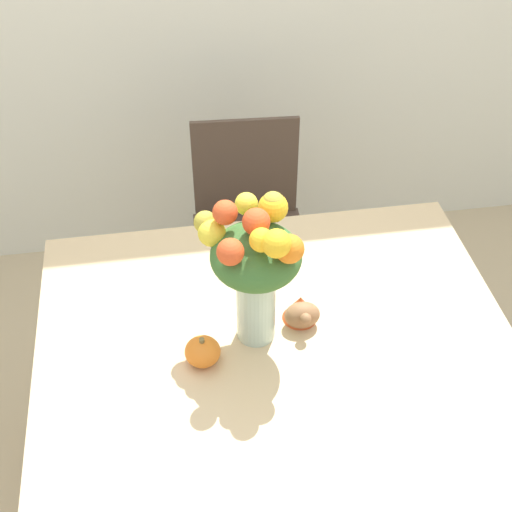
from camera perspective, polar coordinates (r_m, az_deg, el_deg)
dining_table at (r=1.93m, az=2.05°, el=-10.13°), size 1.27×1.19×0.78m
flower_vase at (r=1.75m, az=-0.07°, el=-0.60°), size 0.26×0.27×0.42m
pumpkin at (r=1.84m, az=-4.29°, el=-7.63°), size 0.09×0.09×0.08m
turkey_figurine at (r=1.93m, az=3.63°, el=-4.39°), size 0.10×0.13×0.08m
dining_chair_near_window at (r=2.73m, az=-0.58°, el=1.92°), size 0.44×0.44×0.88m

